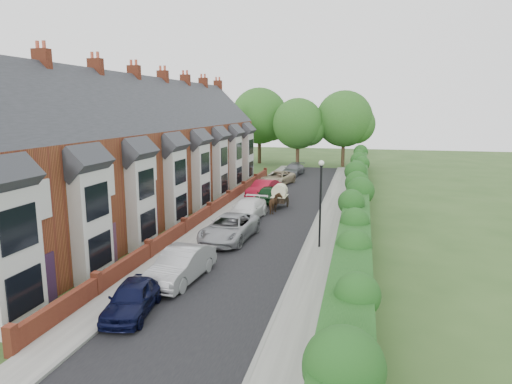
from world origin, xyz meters
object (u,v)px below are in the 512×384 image
Objects in this scene: car_red at (264,189)px; car_beige at (277,178)px; car_navy at (133,298)px; horse_cart at (280,194)px; lamppost at (321,193)px; car_white at (247,209)px; car_silver_b at (230,228)px; car_green at (267,194)px; car_silver_a at (181,265)px; car_grey at (293,170)px; horse at (275,204)px.

car_beige is at bearing 101.76° from car_red.
car_navy is 1.43× the size of horse_cart.
horse_cart is (2.21, -10.94, 0.41)m from car_beige.
lamppost reaches higher than car_beige.
car_white is at bearing -74.88° from car_beige.
car_beige is 11.17m from horse_cart.
horse_cart is (2.21, 20.36, 0.46)m from car_navy.
car_silver_b reaches higher than car_beige.
car_navy is at bearing -88.92° from car_green.
car_silver_a is 1.00× the size of car_grey.
lamppost is at bearing -60.23° from car_beige.
car_silver_a is at bearing -95.81° from horse_cart.
horse reaches higher than car_beige.
car_red is (-0.59, 8.30, 0.05)m from car_white.
car_red is 2.66× the size of horse.
car_navy is at bearing -93.06° from car_silver_a.
car_navy is at bearing -122.11° from lamppost.
car_white is at bearing -74.18° from car_red.
car_green is at bearing 94.11° from car_silver_b.
car_red is at bearing 98.70° from car_white.
lamppost is at bearing 52.75° from car_silver_a.
car_silver_b is 20.63m from car_beige.
car_silver_a is 1.73× the size of horse_cart.
car_white is (0.59, 16.10, 0.06)m from car_navy.
lamppost is 29.01m from car_grey.
car_green reaches higher than car_navy.
horse is 0.65× the size of horse_cart.
lamppost is 1.31× the size of car_green.
car_green is at bearing 125.26° from horse_cart.
car_white is 6.30m from car_green.
car_green is at bearing 92.98° from car_white.
car_beige is at bearing 101.44° from horse_cart.
car_beige is 13.04m from horse.
lamppost reaches higher than horse.
car_grey is 2.66× the size of horse.
car_navy is 0.83× the size of car_silver_a.
horse_cart is at bearing 112.40° from lamppost.
lamppost reaches higher than car_navy.
lamppost is at bearing -71.39° from car_grey.
car_silver_b is at bearing -82.49° from car_grey.
car_silver_b is 1.12× the size of car_white.
car_white reaches higher than car_beige.
car_grey reaches higher than car_green.
lamppost is 1.09× the size of car_grey.
horse is at bearing 88.36° from car_silver_a.
car_red is at bearing -67.08° from horse.
car_grey is (0.08, 34.79, -0.10)m from car_silver_a.
car_silver_b is at bearing 76.89° from car_navy.
car_white is 1.06× the size of car_red.
car_white is 15.21m from car_beige.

